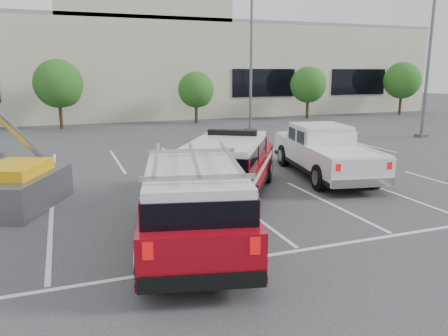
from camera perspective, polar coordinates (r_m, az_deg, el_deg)
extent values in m
plane|color=#353538|center=(12.71, 3.45, -5.94)|extent=(120.00, 120.00, 0.00)
cube|color=silver|center=(16.76, -2.74, -1.34)|extent=(23.00, 15.00, 0.01)
cube|color=beige|center=(43.29, -14.14, 12.16)|extent=(60.00, 15.00, 8.00)
cube|color=gray|center=(43.49, -14.44, 17.63)|extent=(60.00, 15.00, 0.30)
cube|color=beige|center=(42.38, -11.44, 19.07)|extent=(14.00, 12.00, 2.00)
cylinder|color=#3F2B19|center=(33.16, -20.53, 6.40)|extent=(0.24, 0.24, 1.84)
sphere|color=#1C5416|center=(33.03, -20.83, 10.26)|extent=(3.37, 3.37, 3.37)
sphere|color=#1C5416|center=(33.25, -20.07, 9.45)|extent=(2.24, 2.24, 2.24)
cylinder|color=#3F2B19|center=(34.62, -3.64, 7.12)|extent=(0.24, 0.24, 1.51)
sphere|color=#1C5416|center=(34.49, -3.68, 10.18)|extent=(2.77, 2.77, 2.77)
sphere|color=#1C5416|center=(34.82, -3.13, 9.51)|extent=(1.85, 1.85, 1.85)
cylinder|color=#3F2B19|center=(38.67, 10.83, 7.61)|extent=(0.24, 0.24, 1.67)
sphere|color=#1C5416|center=(38.56, 10.95, 10.64)|extent=(3.07, 3.07, 3.07)
sphere|color=#1C5416|center=(38.95, 11.28, 9.96)|extent=(2.05, 2.05, 2.05)
cylinder|color=#3F2B19|center=(44.64, 22.01, 7.67)|extent=(0.24, 0.24, 1.84)
sphere|color=#1C5416|center=(44.54, 22.25, 10.54)|extent=(3.37, 3.37, 3.37)
sphere|color=#1C5416|center=(44.97, 22.40, 9.89)|extent=(2.24, 2.24, 2.24)
cube|color=#59595E|center=(29.77, 3.43, 4.96)|extent=(0.60, 0.60, 0.20)
cylinder|color=#59595E|center=(29.53, 3.56, 14.43)|extent=(0.18, 0.18, 10.00)
cube|color=#59595E|center=(29.89, 24.36, 3.90)|extent=(0.60, 0.60, 0.20)
cylinder|color=#59595E|center=(29.64, 25.23, 13.29)|extent=(0.18, 0.18, 10.00)
cube|color=maroon|center=(14.30, 0.79, -0.34)|extent=(5.07, 6.28, 0.92)
cube|color=black|center=(13.63, 0.36, 2.04)|extent=(3.99, 4.70, 0.48)
cube|color=silver|center=(13.58, 0.36, 3.40)|extent=(3.91, 4.60, 0.18)
cube|color=black|center=(14.46, 1.11, 4.67)|extent=(1.54, 1.13, 0.16)
cube|color=silver|center=(17.43, 13.04, 1.67)|extent=(3.32, 6.65, 0.92)
cube|color=black|center=(17.84, 12.44, 4.23)|extent=(2.39, 2.58, 0.48)
cube|color=silver|center=(17.80, 12.49, 5.28)|extent=(2.34, 2.53, 0.18)
cube|color=maroon|center=(10.21, -4.03, -5.57)|extent=(3.51, 6.11, 0.95)
cube|color=black|center=(9.47, -3.92, -2.47)|extent=(2.92, 4.31, 0.50)
cube|color=silver|center=(9.38, -3.95, -0.48)|extent=(2.86, 4.23, 0.18)
cube|color=#A5A5A8|center=(9.32, -3.98, 1.41)|extent=(2.90, 3.95, 0.07)
cube|color=#59595E|center=(14.50, -25.36, -2.72)|extent=(3.20, 3.87, 1.02)
cube|color=#DD9F0D|center=(14.35, -25.60, -0.22)|extent=(2.17, 2.46, 0.37)
cylinder|color=#A5A5A8|center=(14.69, -24.90, 3.61)|extent=(1.28, 2.57, 1.99)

